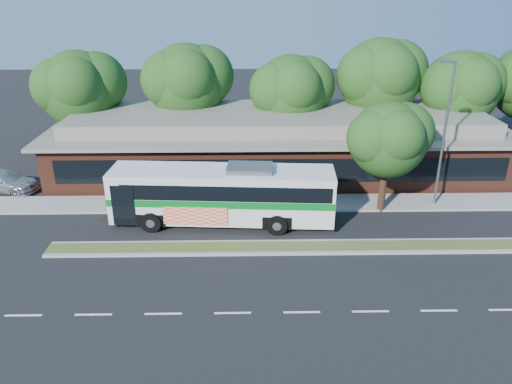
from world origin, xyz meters
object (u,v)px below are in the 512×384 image
transit_bus (223,191)px  sedan (4,181)px  lamp_post (444,131)px  sidewalk_tree (393,138)px

transit_bus → sedan: transit_bus is taller
transit_bus → sedan: size_ratio=2.72×
lamp_post → transit_bus: lamp_post is taller
transit_bus → sidewalk_tree: 10.53m
sedan → sidewalk_tree: sidewalk_tree is taller
lamp_post → sedan: (-28.44, 2.97, -4.21)m
lamp_post → sidewalk_tree: (-3.24, -0.59, -0.20)m
sidewalk_tree → sedan: bearing=172.0°
lamp_post → sedan: size_ratio=1.89×
sedan → sidewalk_tree: bearing=-82.5°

